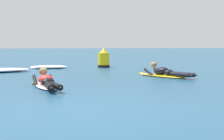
% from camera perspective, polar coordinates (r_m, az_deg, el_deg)
% --- Properties ---
extents(ground_plane, '(120.00, 120.00, 0.00)m').
position_cam_1_polar(ground_plane, '(16.89, -6.94, 0.05)').
color(ground_plane, navy).
extents(surfer_near, '(0.89, 2.52, 0.54)m').
position_cam_1_polar(surfer_near, '(10.22, -9.58, -1.80)').
color(surfer_near, white).
rests_on(surfer_near, ground).
extents(surfer_far, '(1.64, 2.43, 0.53)m').
position_cam_1_polar(surfer_far, '(13.37, 7.70, -0.44)').
color(surfer_far, yellow).
rests_on(surfer_far, ground).
extents(whitewater_front, '(1.68, 0.70, 0.16)m').
position_cam_1_polar(whitewater_front, '(17.59, -9.26, 0.42)').
color(whitewater_front, white).
rests_on(whitewater_front, ground).
extents(channel_marker_buoy, '(0.56, 0.56, 0.93)m').
position_cam_1_polar(channel_marker_buoy, '(18.20, -1.22, 1.51)').
color(channel_marker_buoy, yellow).
rests_on(channel_marker_buoy, ground).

